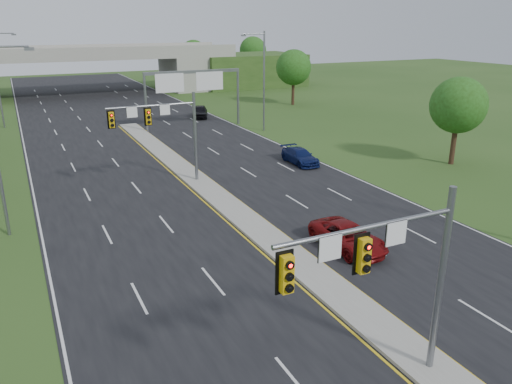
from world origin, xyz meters
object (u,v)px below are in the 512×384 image
object	(u,v)px
car_far_b	(300,156)
signal_mast_far	(166,125)
overpass	(88,74)
car_far_a	(348,237)
car_far_c	(200,112)
signal_mast_near	(393,266)
sign_gantry	(192,83)

from	to	relation	value
car_far_b	signal_mast_far	bearing A→B (deg)	-174.82
overpass	car_far_a	size ratio (longest dim) A/B	15.90
car_far_c	signal_mast_far	bearing A→B (deg)	-93.23
overpass	car_far_b	distance (m)	55.08
signal_mast_near	signal_mast_far	world-z (taller)	same
car_far_c	car_far_a	bearing A→B (deg)	-77.28
sign_gantry	car_far_a	xyz separation A→B (m)	(-3.31, -35.25, -4.52)
car_far_c	overpass	bearing A→B (deg)	129.81
signal_mast_near	sign_gantry	xyz separation A→B (m)	(8.95, 44.99, 0.51)
signal_mast_near	car_far_c	size ratio (longest dim) A/B	1.52
car_far_a	overpass	bearing A→B (deg)	90.76
sign_gantry	car_far_a	size ratio (longest dim) A/B	2.30
sign_gantry	overpass	bearing A→B (deg)	100.79
car_far_b	car_far_c	size ratio (longest dim) A/B	1.00
car_far_b	car_far_c	bearing A→B (deg)	91.27
car_far_b	car_far_a	bearing A→B (deg)	-111.46
car_far_a	car_far_b	distance (m)	17.52
signal_mast_far	sign_gantry	bearing A→B (deg)	65.89
overpass	car_far_c	size ratio (longest dim) A/B	17.41
signal_mast_far	car_far_c	world-z (taller)	signal_mast_far
car_far_b	overpass	bearing A→B (deg)	101.04
overpass	car_far_a	distance (m)	70.47
sign_gantry	overpass	xyz separation A→B (m)	(-6.68, 35.08, -1.69)
car_far_a	car_far_c	world-z (taller)	car_far_c
signal_mast_near	car_far_a	bearing A→B (deg)	59.94
overpass	car_far_b	world-z (taller)	overpass
sign_gantry	overpass	size ratio (longest dim) A/B	0.14
car_far_b	car_far_c	world-z (taller)	car_far_c
car_far_c	signal_mast_near	bearing A→B (deg)	-81.77
sign_gantry	car_far_c	size ratio (longest dim) A/B	2.52
car_far_b	car_far_c	distance (m)	25.07
signal_mast_near	car_far_c	bearing A→B (deg)	76.84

